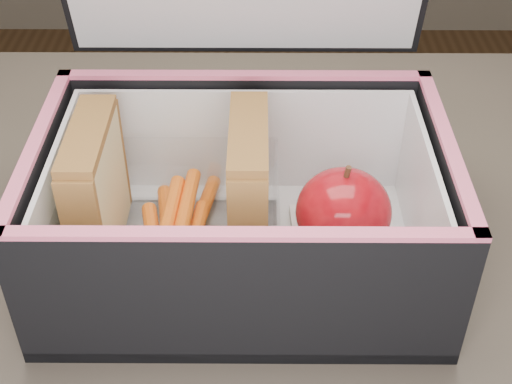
# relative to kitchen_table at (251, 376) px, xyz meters

# --- Properties ---
(kitchen_table) EXTENTS (1.20, 0.80, 0.75)m
(kitchen_table) POSITION_rel_kitchen_table_xyz_m (0.00, 0.00, 0.00)
(kitchen_table) COLOR #51443B
(kitchen_table) RESTS_ON ground
(lunch_bag) EXTENTS (0.30, 0.25, 0.30)m
(lunch_bag) POSITION_rel_kitchen_table_xyz_m (-0.01, 0.05, 0.16)
(lunch_bag) COLOR black
(lunch_bag) RESTS_ON kitchen_table
(plastic_tub) EXTENTS (0.16, 0.11, 0.07)m
(plastic_tub) POSITION_rel_kitchen_table_xyz_m (-0.06, 0.05, 0.14)
(plastic_tub) COLOR white
(plastic_tub) RESTS_ON lunch_bag
(sandwich_left) EXTENTS (0.03, 0.10, 0.11)m
(sandwich_left) POSITION_rel_kitchen_table_xyz_m (-0.12, 0.05, 0.16)
(sandwich_left) COLOR #DCC788
(sandwich_left) RESTS_ON plastic_tub
(sandwich_right) EXTENTS (0.03, 0.10, 0.11)m
(sandwich_right) POSITION_rel_kitchen_table_xyz_m (-0.00, 0.05, 0.16)
(sandwich_right) COLOR #DCC788
(sandwich_right) RESTS_ON plastic_tub
(carrot_sticks) EXTENTS (0.06, 0.14, 0.03)m
(carrot_sticks) POSITION_rel_kitchen_table_xyz_m (-0.06, 0.04, 0.12)
(carrot_sticks) COLOR orange
(carrot_sticks) RESTS_ON plastic_tub
(paper_napkin) EXTENTS (0.09, 0.09, 0.01)m
(paper_napkin) POSITION_rel_kitchen_table_xyz_m (0.08, 0.05, 0.11)
(paper_napkin) COLOR white
(paper_napkin) RESTS_ON lunch_bag
(red_apple) EXTENTS (0.10, 0.10, 0.08)m
(red_apple) POSITION_rel_kitchen_table_xyz_m (0.07, 0.04, 0.15)
(red_apple) COLOR maroon
(red_apple) RESTS_ON paper_napkin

